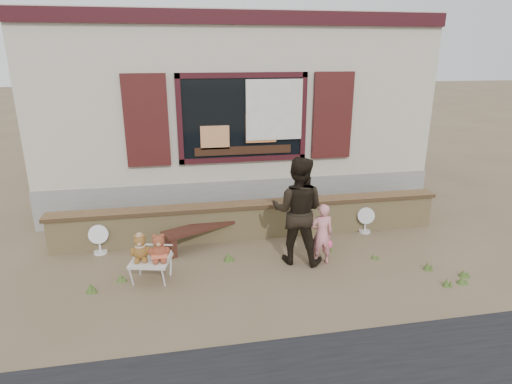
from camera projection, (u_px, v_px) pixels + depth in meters
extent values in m
plane|color=brown|center=(263.00, 261.00, 7.00)|extent=(80.00, 80.00, 0.00)
cube|color=#B2A690|center=(227.00, 89.00, 10.45)|extent=(8.00, 5.00, 3.20)
cube|color=gray|center=(228.00, 168.00, 11.07)|extent=(8.04, 5.04, 0.80)
cube|color=black|center=(243.00, 118.00, 8.19)|extent=(2.30, 0.04, 1.50)
cube|color=#350F14|center=(243.00, 75.00, 7.93)|extent=(2.50, 0.08, 0.10)
cube|color=#350F14|center=(243.00, 159.00, 8.43)|extent=(2.50, 0.08, 0.10)
cube|color=#350F14|center=(179.00, 120.00, 7.96)|extent=(0.10, 0.08, 1.70)
cube|color=#350F14|center=(303.00, 117.00, 8.39)|extent=(0.10, 0.08, 1.70)
cube|color=black|center=(146.00, 121.00, 7.85)|extent=(0.80, 0.07, 1.70)
cube|color=black|center=(333.00, 116.00, 8.48)|extent=(0.80, 0.07, 1.70)
cube|color=beige|center=(274.00, 110.00, 8.19)|extent=(1.10, 0.02, 1.15)
cube|color=#350F14|center=(242.00, 17.00, 7.64)|extent=(8.00, 0.12, 0.25)
cube|color=black|center=(243.00, 150.00, 8.36)|extent=(1.90, 0.06, 0.16)
cube|color=tan|center=(215.00, 137.00, 8.18)|extent=(0.55, 0.06, 0.45)
cube|color=#E08447|center=(261.00, 128.00, 8.29)|extent=(0.60, 0.06, 0.55)
cube|color=tan|center=(252.00, 222.00, 7.84)|extent=(7.00, 0.30, 0.60)
cube|color=brown|center=(252.00, 205.00, 7.73)|extent=(7.10, 0.36, 0.07)
cube|color=#371A13|center=(206.00, 226.00, 7.47)|extent=(1.54, 0.95, 0.06)
cube|color=#371A13|center=(171.00, 246.00, 7.15)|extent=(0.21, 0.30, 0.33)
cube|color=#371A13|center=(238.00, 228.00, 7.90)|extent=(0.21, 0.30, 0.33)
cube|color=beige|center=(151.00, 261.00, 6.32)|extent=(0.66, 0.61, 0.04)
cylinder|color=silver|center=(131.00, 278.00, 6.18)|extent=(0.03, 0.03, 0.30)
cylinder|color=silver|center=(163.00, 279.00, 6.16)|extent=(0.03, 0.03, 0.30)
cylinder|color=silver|center=(141.00, 264.00, 6.59)|extent=(0.03, 0.03, 0.30)
cylinder|color=silver|center=(171.00, 265.00, 6.57)|extent=(0.03, 0.03, 0.30)
imported|color=pink|center=(322.00, 234.00, 6.79)|extent=(0.38, 0.26, 1.01)
imported|color=black|center=(298.00, 211.00, 6.75)|extent=(1.05, 0.96, 1.75)
cylinder|color=white|center=(101.00, 252.00, 7.27)|extent=(0.22, 0.22, 0.04)
cylinder|color=white|center=(100.00, 244.00, 7.23)|extent=(0.04, 0.04, 0.28)
cylinder|color=white|center=(98.00, 234.00, 7.16)|extent=(0.33, 0.15, 0.33)
cylinder|color=silver|center=(365.00, 231.00, 8.11)|extent=(0.21, 0.21, 0.04)
cylinder|color=silver|center=(365.00, 225.00, 8.07)|extent=(0.04, 0.04, 0.27)
cylinder|color=silver|center=(366.00, 215.00, 8.01)|extent=(0.33, 0.20, 0.32)
cone|color=#415A24|center=(91.00, 288.00, 6.07)|extent=(0.14, 0.14, 0.15)
cone|color=#415A24|center=(374.00, 256.00, 7.07)|extent=(0.10, 0.10, 0.08)
cone|color=#415A24|center=(446.00, 282.00, 6.23)|extent=(0.10, 0.10, 0.13)
cone|color=#415A24|center=(427.00, 266.00, 6.70)|extent=(0.12, 0.12, 0.14)
cone|color=#415A24|center=(464.00, 273.00, 6.50)|extent=(0.15, 0.15, 0.11)
cone|color=#415A24|center=(164.00, 255.00, 7.06)|extent=(0.13, 0.13, 0.15)
cone|color=#415A24|center=(328.00, 249.00, 7.34)|extent=(0.13, 0.13, 0.10)
cone|color=#415A24|center=(121.00, 278.00, 6.39)|extent=(0.14, 0.14, 0.10)
cone|color=#415A24|center=(228.00, 257.00, 6.99)|extent=(0.15, 0.15, 0.14)
cone|color=#415A24|center=(462.00, 280.00, 6.31)|extent=(0.14, 0.14, 0.10)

